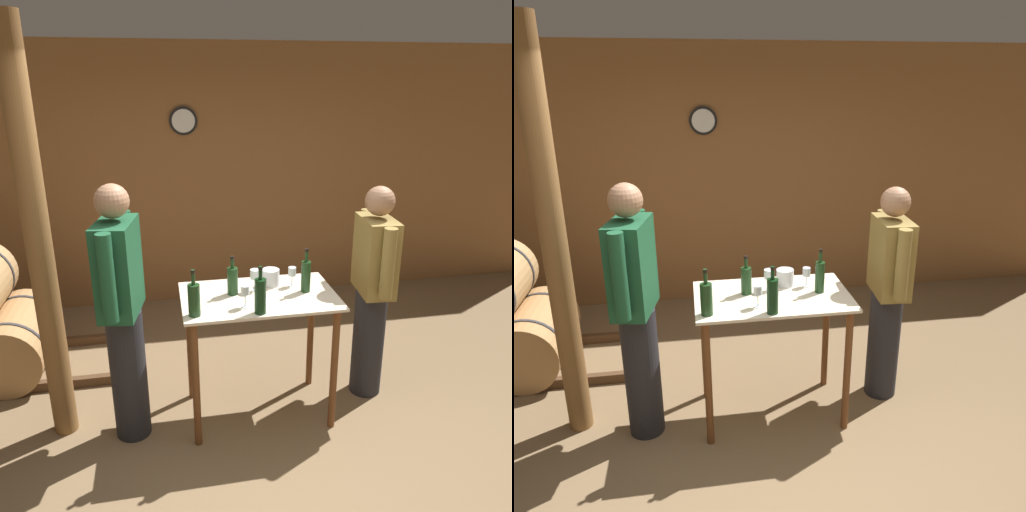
% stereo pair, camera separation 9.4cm
% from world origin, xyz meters
% --- Properties ---
extents(ground_plane, '(14.00, 14.00, 0.00)m').
position_xyz_m(ground_plane, '(0.00, 0.00, 0.00)').
color(ground_plane, brown).
extents(back_wall, '(8.40, 0.08, 2.70)m').
position_xyz_m(back_wall, '(-0.00, 2.76, 1.35)').
color(back_wall, brown).
rests_on(back_wall, ground_plane).
extents(tasting_table, '(1.06, 0.66, 0.94)m').
position_xyz_m(tasting_table, '(0.04, 0.60, 0.75)').
color(tasting_table, beige).
rests_on(tasting_table, ground_plane).
extents(wooden_post, '(0.16, 0.16, 2.70)m').
position_xyz_m(wooden_post, '(-1.34, 0.66, 1.35)').
color(wooden_post, brown).
rests_on(wooden_post, ground_plane).
extents(wine_bottle_far_left, '(0.08, 0.08, 0.31)m').
position_xyz_m(wine_bottle_far_left, '(-0.42, 0.37, 1.06)').
color(wine_bottle_far_left, '#193819').
rests_on(wine_bottle_far_left, tasting_table).
extents(wine_bottle_left, '(0.07, 0.07, 0.28)m').
position_xyz_m(wine_bottle_left, '(-0.14, 0.65, 1.05)').
color(wine_bottle_left, '#193819').
rests_on(wine_bottle_left, tasting_table).
extents(wine_bottle_center, '(0.07, 0.07, 0.32)m').
position_xyz_m(wine_bottle_center, '(-0.01, 0.32, 1.07)').
color(wine_bottle_center, black).
rests_on(wine_bottle_center, tasting_table).
extents(wine_bottle_right, '(0.07, 0.07, 0.31)m').
position_xyz_m(wine_bottle_right, '(0.37, 0.60, 1.07)').
color(wine_bottle_right, '#193819').
rests_on(wine_bottle_right, tasting_table).
extents(wine_glass_near_left, '(0.06, 0.06, 0.15)m').
position_xyz_m(wine_glass_near_left, '(-0.09, 0.43, 1.05)').
color(wine_glass_near_left, silver).
rests_on(wine_glass_near_left, tasting_table).
extents(wine_glass_near_center, '(0.07, 0.07, 0.16)m').
position_xyz_m(wine_glass_near_center, '(0.03, 0.68, 1.06)').
color(wine_glass_near_center, silver).
rests_on(wine_glass_near_center, tasting_table).
extents(wine_glass_near_right, '(0.06, 0.06, 0.14)m').
position_xyz_m(wine_glass_near_right, '(0.30, 0.71, 1.05)').
color(wine_glass_near_right, silver).
rests_on(wine_glass_near_right, tasting_table).
extents(ice_bucket, '(0.12, 0.12, 0.12)m').
position_xyz_m(ice_bucket, '(0.15, 0.75, 1.00)').
color(ice_bucket, silver).
rests_on(ice_bucket, tasting_table).
extents(person_host, '(0.29, 0.58, 1.77)m').
position_xyz_m(person_host, '(-0.87, 0.53, 0.94)').
color(person_host, '#232328').
rests_on(person_host, ground_plane).
extents(person_visitor_with_scarf, '(0.25, 0.59, 1.65)m').
position_xyz_m(person_visitor_with_scarf, '(0.92, 0.69, 0.87)').
color(person_visitor_with_scarf, '#232328').
rests_on(person_visitor_with_scarf, ground_plane).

